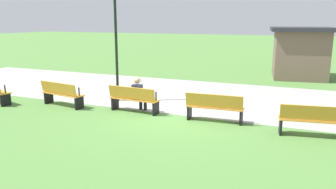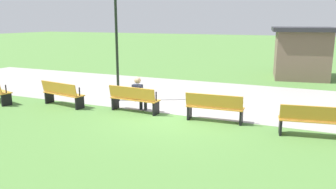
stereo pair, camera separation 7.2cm
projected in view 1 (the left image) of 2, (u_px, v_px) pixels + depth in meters
ground_plane at (173, 116)px, 10.87m from camera, size 120.00×120.00×0.00m
path_paving at (203, 95)px, 13.80m from camera, size 28.53×6.19×0.01m
bench_1 at (61, 94)px, 11.97m from camera, size 1.77×0.74×0.89m
bench_2 at (134, 99)px, 11.19m from camera, size 1.74×0.56×0.89m
bench_3 at (214, 107)px, 10.14m from camera, size 1.74×0.56×0.89m
bench_4 at (313, 120)px, 8.83m from camera, size 1.77×0.74×0.89m
person_seated at (139, 93)px, 11.23m from camera, size 0.34×0.53×1.20m
lamp_post at (115, 23)px, 12.30m from camera, size 0.32×0.32×4.24m
kiosk at (300, 52)px, 17.73m from camera, size 3.51×3.65×2.65m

